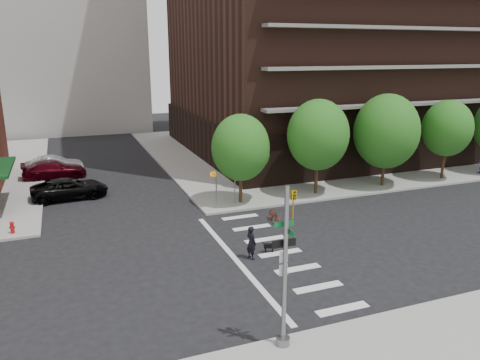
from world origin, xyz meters
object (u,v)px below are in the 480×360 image
Objects in this scene: dog_walker at (251,242)px; parked_car_silver at (54,165)px; fire_hydrant at (12,227)px; parked_car_black at (70,189)px; traffic_signal at (285,280)px; parked_car_maroon at (54,170)px; scooter at (274,215)px.

parked_car_silver is at bearing 5.38° from dog_walker.
parked_car_black is (3.36, 6.37, 0.19)m from fire_hydrant.
traffic_signal reaches higher than parked_car_maroon.
dog_walker reaches higher than scooter.
parked_car_black is 15.34m from scooter.
scooter is (15.22, -3.36, -0.10)m from fire_hydrant.
traffic_signal reaches higher than scooter.
parked_car_silver reaches higher than scooter.
parked_car_maroon is (-1.06, 6.30, -0.01)m from parked_car_black.
scooter reaches higher than fire_hydrant.
parked_car_silver is 24.15m from dog_walker.
traffic_signal is 1.12× the size of parked_car_black.
parked_car_silver is at bearing 3.08° from parked_car_black.
traffic_signal is 18.42m from fire_hydrant.
dog_walker is (1.78, 7.45, -1.81)m from traffic_signal.
parked_car_maroon is at bearing 178.74° from parked_car_silver.
scooter is at bearing 66.51° from traffic_signal.
fire_hydrant is 0.43× the size of scooter.
scooter is 5.64m from dog_walker.
fire_hydrant is at bearing 38.60° from dog_walker.
fire_hydrant is 0.15× the size of parked_car_silver.
parked_car_black is at bearing 107.11° from traffic_signal.
traffic_signal is 22.75m from parked_car_black.
parked_car_black is at bearing 12.92° from dog_walker.
parked_car_maroon is 2.97× the size of scooter.
parked_car_maroon is (-7.73, 27.96, -1.96)m from traffic_signal.
fire_hydrant is at bearing 147.65° from parked_car_black.
parked_car_maroon is at bearing 133.72° from scooter.
traffic_signal is at bearing -167.39° from parked_car_black.
traffic_signal is at bearing -166.65° from parked_car_silver.
dog_walker is (8.45, -14.21, 0.14)m from parked_car_black.
parked_car_black is at bearing -173.69° from parked_car_silver.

